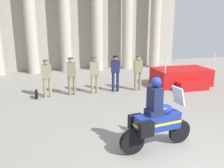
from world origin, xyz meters
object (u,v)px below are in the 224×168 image
object	(u,v)px
reviewing_stand	(182,77)
motorcycle_with_rider	(155,120)
officer_in_row_1	(71,73)
officer_in_row_4	(138,70)
officer_in_row_2	(94,72)
officer_in_row_3	(115,71)
officer_in_row_0	(47,75)
briefcase_on_ground	(36,94)

from	to	relation	value
reviewing_stand	motorcycle_with_rider	size ratio (longest dim) A/B	1.35
officer_in_row_1	motorcycle_with_rider	bearing A→B (deg)	115.02
reviewing_stand	officer_in_row_4	bearing A→B (deg)	-172.46
officer_in_row_4	reviewing_stand	bearing A→B (deg)	-163.93
officer_in_row_2	motorcycle_with_rider	size ratio (longest dim) A/B	0.81
officer_in_row_3	officer_in_row_4	bearing A→B (deg)	-176.75
officer_in_row_1	motorcycle_with_rider	xyz separation A→B (m)	(1.57, -5.30, -0.20)
officer_in_row_0	motorcycle_with_rider	bearing A→B (deg)	125.20
reviewing_stand	motorcycle_with_rider	distance (m)	6.94
reviewing_stand	officer_in_row_1	xyz separation A→B (m)	(-5.68, -0.28, 0.58)
reviewing_stand	officer_in_row_2	size ratio (longest dim) A/B	1.66
briefcase_on_ground	officer_in_row_3	bearing A→B (deg)	2.33
officer_in_row_0	officer_in_row_4	world-z (taller)	officer_in_row_4
officer_in_row_0	officer_in_row_3	distance (m)	3.10
officer_in_row_0	briefcase_on_ground	xyz separation A→B (m)	(-0.48, -0.04, -0.79)
reviewing_stand	briefcase_on_ground	world-z (taller)	reviewing_stand
officer_in_row_3	officer_in_row_4	size ratio (longest dim) A/B	1.02
officer_in_row_4	briefcase_on_ground	bearing A→B (deg)	9.08
officer_in_row_4	officer_in_row_2	bearing A→B (deg)	7.43
reviewing_stand	motorcycle_with_rider	bearing A→B (deg)	-126.43
officer_in_row_3	officer_in_row_2	bearing A→B (deg)	11.96
officer_in_row_3	briefcase_on_ground	distance (m)	3.67
officer_in_row_1	motorcycle_with_rider	distance (m)	5.53
officer_in_row_0	officer_in_row_1	world-z (taller)	officer_in_row_1
motorcycle_with_rider	briefcase_on_ground	distance (m)	6.08
officer_in_row_1	officer_in_row_3	xyz separation A→B (m)	(2.04, 0.04, 0.00)
briefcase_on_ground	reviewing_stand	bearing A→B (deg)	3.05
officer_in_row_1	officer_in_row_4	size ratio (longest dim) A/B	1.02
officer_in_row_1	motorcycle_with_rider	world-z (taller)	motorcycle_with_rider
officer_in_row_4	motorcycle_with_rider	distance (m)	5.47
reviewing_stand	officer_in_row_2	world-z (taller)	reviewing_stand
officer_in_row_4	briefcase_on_ground	xyz separation A→B (m)	(-4.66, -0.05, -0.81)
officer_in_row_3	officer_in_row_4	world-z (taller)	officer_in_row_3
reviewing_stand	officer_in_row_3	world-z (taller)	reviewing_stand
officer_in_row_0	officer_in_row_4	size ratio (longest dim) A/B	0.99
officer_in_row_2	officer_in_row_4	bearing A→B (deg)	-172.57
officer_in_row_3	briefcase_on_ground	size ratio (longest dim) A/B	4.70
reviewing_stand	officer_in_row_0	xyz separation A→B (m)	(-6.74, -0.35, 0.56)
officer_in_row_0	officer_in_row_3	bearing A→B (deg)	-169.46
officer_in_row_2	officer_in_row_4	xyz separation A→B (m)	(2.09, -0.04, -0.01)
officer_in_row_1	officer_in_row_3	world-z (taller)	same
officer_in_row_1	officer_in_row_3	distance (m)	2.04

